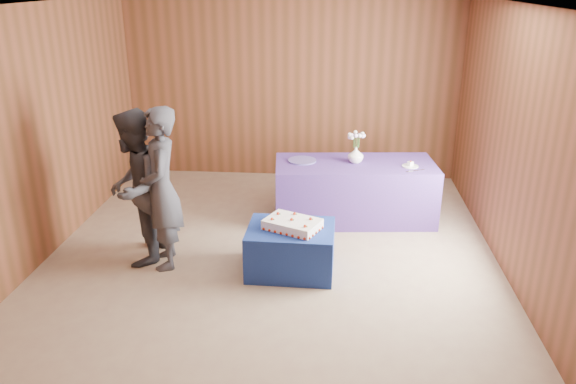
# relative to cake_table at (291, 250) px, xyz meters

# --- Properties ---
(ground) EXTENTS (6.00, 6.00, 0.00)m
(ground) POSITION_rel_cake_table_xyz_m (-0.24, 0.13, -0.25)
(ground) COLOR gray
(ground) RESTS_ON ground
(room_shell) EXTENTS (5.04, 6.04, 2.72)m
(room_shell) POSITION_rel_cake_table_xyz_m (-0.24, 0.13, 1.55)
(room_shell) COLOR brown
(room_shell) RESTS_ON ground
(cake_table) EXTENTS (0.92, 0.72, 0.50)m
(cake_table) POSITION_rel_cake_table_xyz_m (0.00, 0.00, 0.00)
(cake_table) COLOR navy
(cake_table) RESTS_ON ground
(serving_table) EXTENTS (2.07, 1.08, 0.75)m
(serving_table) POSITION_rel_cake_table_xyz_m (0.70, 1.47, 0.12)
(serving_table) COLOR #532F81
(serving_table) RESTS_ON ground
(sheet_cake) EXTENTS (0.67, 0.58, 0.13)m
(sheet_cake) POSITION_rel_cake_table_xyz_m (0.02, -0.01, 0.30)
(sheet_cake) COLOR white
(sheet_cake) RESTS_ON cake_table
(vase) EXTENTS (0.20, 0.20, 0.20)m
(vase) POSITION_rel_cake_table_xyz_m (0.70, 1.49, 0.60)
(vase) COLOR white
(vase) RESTS_ON serving_table
(flower_spray) EXTENTS (0.22, 0.22, 0.17)m
(flower_spray) POSITION_rel_cake_table_xyz_m (0.70, 1.49, 0.85)
(flower_spray) COLOR #305A24
(flower_spray) RESTS_ON vase
(platter) EXTENTS (0.44, 0.44, 0.02)m
(platter) POSITION_rel_cake_table_xyz_m (0.03, 1.49, 0.51)
(platter) COLOR #594C99
(platter) RESTS_ON serving_table
(plate) EXTENTS (0.26, 0.26, 0.01)m
(plate) POSITION_rel_cake_table_xyz_m (1.37, 1.39, 0.51)
(plate) COLOR silver
(plate) RESTS_ON serving_table
(cake_slice) EXTENTS (0.08, 0.08, 0.07)m
(cake_slice) POSITION_rel_cake_table_xyz_m (1.37, 1.38, 0.54)
(cake_slice) COLOR white
(cake_slice) RESTS_ON plate
(knife) EXTENTS (0.24, 0.13, 0.00)m
(knife) POSITION_rel_cake_table_xyz_m (1.41, 1.23, 0.50)
(knife) COLOR #B2B1B6
(knife) RESTS_ON serving_table
(guest_left) EXTENTS (0.58, 0.73, 1.74)m
(guest_left) POSITION_rel_cake_table_xyz_m (-1.36, 0.05, 0.62)
(guest_left) COLOR #393A44
(guest_left) RESTS_ON ground
(guest_right) EXTENTS (0.67, 0.84, 1.69)m
(guest_right) POSITION_rel_cake_table_xyz_m (-1.66, 0.12, 0.59)
(guest_right) COLOR #33353E
(guest_right) RESTS_ON ground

